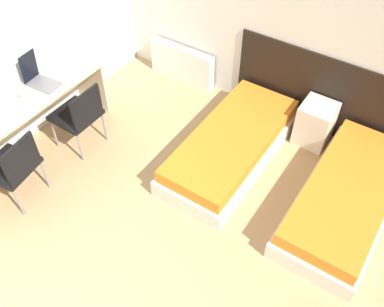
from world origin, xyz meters
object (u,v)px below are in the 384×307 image
bed_near_window (232,146)px  chair_near_notebook (13,165)px  laptop (39,78)px  bed_near_door (346,198)px  chair_near_laptop (79,114)px  nightstand (315,123)px

bed_near_window → chair_near_notebook: chair_near_notebook is taller
laptop → bed_near_window: bearing=17.7°
bed_near_door → chair_near_laptop: 3.07m
bed_near_window → bed_near_door: (1.38, 0.00, 0.00)m
bed_near_door → chair_near_laptop: size_ratio=2.28×
bed_near_window → chair_near_laptop: (-1.57, -0.81, 0.32)m
bed_near_door → nightstand: size_ratio=3.64×
nightstand → chair_near_notebook: bearing=-131.6°
laptop → chair_near_notebook: bearing=-67.1°
bed_near_door → laptop: laptop is taller
bed_near_door → chair_near_laptop: (-2.94, -0.81, 0.32)m
bed_near_window → nightstand: size_ratio=3.64×
nightstand → laptop: bearing=-148.8°
bed_near_window → nightstand: nightstand is taller
nightstand → chair_near_notebook: (-2.26, -2.54, 0.23)m
bed_near_window → chair_near_laptop: 1.79m
bed_near_door → chair_near_laptop: bearing=-164.7°
nightstand → chair_near_laptop: size_ratio=0.63×
chair_near_laptop → bed_near_window: bearing=27.6°
nightstand → chair_near_notebook: chair_near_notebook is taller
bed_near_door → nightstand: bearing=131.0°
bed_near_door → nightstand: (-0.69, 0.79, 0.09)m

